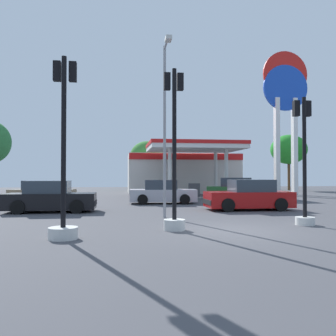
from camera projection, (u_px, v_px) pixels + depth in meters
ground_plane at (234, 230)px, 11.57m from camera, size 90.00×90.00×0.00m
gas_station at (183, 171)px, 36.81m from camera, size 11.21×12.49×4.65m
station_pole_sign at (285, 103)px, 32.75m from camera, size 4.22×0.56×13.23m
car_0 at (162, 193)px, 22.71m from camera, size 4.27×2.07×1.50m
car_1 at (42, 193)px, 23.42m from camera, size 4.29×2.38×1.45m
car_2 at (237, 190)px, 26.24m from camera, size 4.87×2.96×1.63m
car_3 at (51, 198)px, 17.39m from camera, size 4.28×1.97×1.53m
car_4 at (249, 196)px, 18.47m from camera, size 4.41×2.04×1.57m
traffic_signal_0 at (304, 174)px, 12.89m from camera, size 0.67×0.69×4.62m
traffic_signal_2 at (64, 181)px, 10.06m from camera, size 0.82×0.82×5.16m
traffic_signal_3 at (174, 172)px, 11.68m from camera, size 0.70×0.71×5.29m
tree_1 at (147, 157)px, 41.84m from camera, size 4.02×4.02×5.83m
tree_2 at (289, 150)px, 43.47m from camera, size 4.38×4.38×6.76m
corner_streetlamp at (165, 114)px, 14.91m from camera, size 0.24×1.48×7.30m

